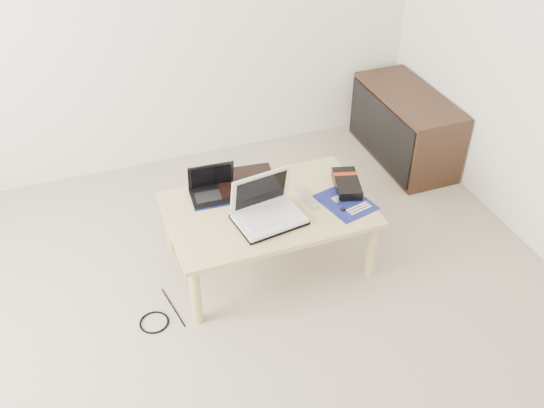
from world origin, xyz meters
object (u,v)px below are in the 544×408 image
object	(u,v)px
coffee_table	(268,215)
netbook	(213,190)
white_laptop	(267,209)
gpu_box	(347,184)
media_cabinet	(404,126)

from	to	relation	value
coffee_table	netbook	bearing A→B (deg)	139.66
coffee_table	netbook	xyz separation A→B (m)	(-0.25, 0.21, 0.09)
white_laptop	gpu_box	bearing A→B (deg)	11.91
media_cabinet	netbook	size ratio (longest dim) A/B	3.34
coffee_table	gpu_box	distance (m)	0.49
coffee_table	media_cabinet	world-z (taller)	media_cabinet
coffee_table	media_cabinet	size ratio (longest dim) A/B	1.22
media_cabinet	white_laptop	bearing A→B (deg)	-148.21
media_cabinet	gpu_box	bearing A→B (deg)	-138.57
coffee_table	gpu_box	world-z (taller)	gpu_box
gpu_box	white_laptop	bearing A→B (deg)	-168.09
netbook	white_laptop	distance (m)	0.37
coffee_table	white_laptop	bearing A→B (deg)	-114.47
media_cabinet	netbook	bearing A→B (deg)	-161.20
coffee_table	white_laptop	world-z (taller)	white_laptop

